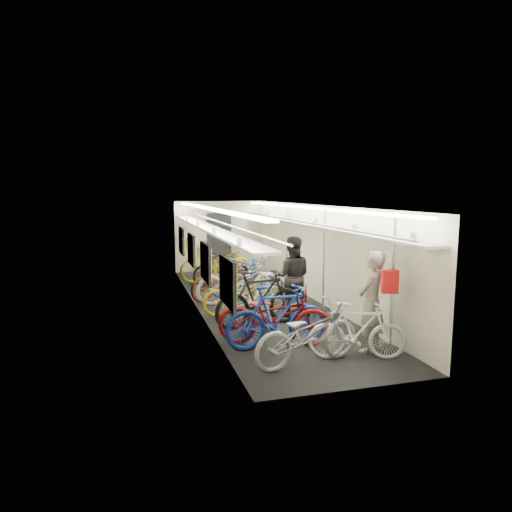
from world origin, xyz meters
TOP-DOWN VIEW (x-y plane):
  - train_car_shell at (-0.36, 0.71)m, footprint 10.00×10.00m
  - bicycle_0 at (-0.34, -3.97)m, footprint 2.02×1.09m
  - bicycle_1 at (-0.56, -3.10)m, footprint 1.90×0.60m
  - bicycle_2 at (-0.55, -2.93)m, footprint 2.16×1.44m
  - bicycle_3 at (-0.50, -1.79)m, footprint 2.00×0.87m
  - bicycle_4 at (-0.63, -0.75)m, footprint 1.77×0.68m
  - bicycle_5 at (-0.43, -1.16)m, footprint 1.73×1.03m
  - bicycle_6 at (-0.42, 0.27)m, footprint 2.21×0.91m
  - bicycle_7 at (-0.22, 0.92)m, footprint 1.73×0.55m
  - bicycle_8 at (-0.72, 0.75)m, footprint 1.89×1.04m
  - bicycle_9 at (-0.45, 2.40)m, footprint 1.68×0.56m
  - bicycle_10 at (-0.47, 3.05)m, footprint 2.21×0.83m
  - bicycle_11 at (0.51, -3.98)m, footprint 1.66×0.91m
  - bicycle_12 at (-0.34, 2.98)m, footprint 1.93×1.03m
  - passenger_near at (0.93, -3.69)m, footprint 0.76×0.70m
  - passenger_mid at (0.41, -1.18)m, footprint 1.03×0.92m
  - backpack at (1.05, -4.02)m, footprint 0.29×0.22m

SIDE VIEW (x-z plane):
  - bicycle_4 at x=-0.63m, z-range 0.00..0.92m
  - bicycle_8 at x=-0.72m, z-range 0.00..0.94m
  - bicycle_11 at x=0.51m, z-range 0.00..0.96m
  - bicycle_12 at x=-0.34m, z-range 0.00..0.96m
  - bicycle_9 at x=-0.45m, z-range 0.00..1.00m
  - bicycle_0 at x=-0.34m, z-range 0.00..1.01m
  - bicycle_5 at x=-0.43m, z-range 0.00..1.01m
  - bicycle_7 at x=-0.22m, z-range 0.00..1.03m
  - bicycle_2 at x=-0.55m, z-range 0.00..1.07m
  - bicycle_1 at x=-0.56m, z-range 0.00..1.13m
  - bicycle_6 at x=-0.42m, z-range 0.00..1.14m
  - bicycle_10 at x=-0.47m, z-range 0.00..1.15m
  - bicycle_3 at x=-0.50m, z-range 0.00..1.17m
  - passenger_near at x=0.93m, z-range 0.00..1.74m
  - passenger_mid at x=0.41m, z-range 0.00..1.76m
  - backpack at x=1.05m, z-range 1.09..1.47m
  - train_car_shell at x=-0.36m, z-range -3.34..6.66m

